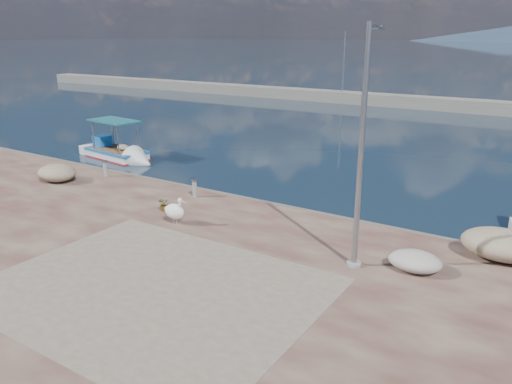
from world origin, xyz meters
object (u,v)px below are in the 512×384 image
(lamp_post, at_px, (361,159))
(bollard_near, at_px, (195,187))
(boat_left, at_px, (116,154))
(pelican, at_px, (175,211))

(lamp_post, height_order, bollard_near, lamp_post)
(boat_left, xyz_separation_m, lamp_post, (18.18, -7.09, 3.59))
(pelican, distance_m, bollard_near, 3.26)
(boat_left, bearing_deg, bollard_near, -17.85)
(boat_left, relative_size, pelican, 5.36)
(boat_left, bearing_deg, lamp_post, -14.57)
(pelican, distance_m, lamp_post, 7.41)
(bollard_near, bearing_deg, boat_left, 155.41)
(boat_left, height_order, lamp_post, lamp_post)
(pelican, bearing_deg, bollard_near, 119.15)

